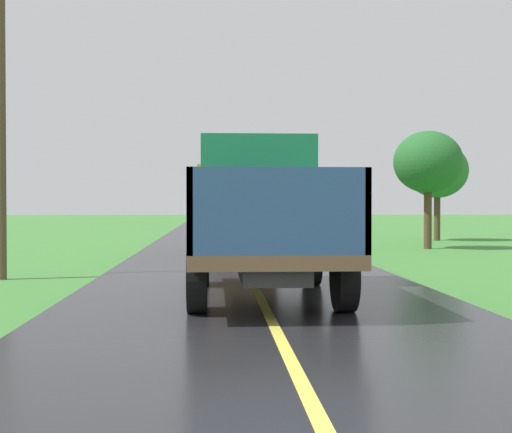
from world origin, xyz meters
TOP-DOWN VIEW (x-y plane):
  - banana_truck_near at (0.05, 9.98)m, footprint 2.38×5.82m
  - banana_truck_far at (-0.22, 19.75)m, footprint 2.38×5.81m
  - utility_pole_roadside at (-5.30, 12.94)m, footprint 2.24×0.20m
  - roadside_tree_near_left at (6.92, 22.61)m, footprint 2.48×2.48m
  - roadside_tree_mid_right at (9.05, 28.23)m, footprint 2.69×2.69m

SIDE VIEW (x-z plane):
  - banana_truck_far at x=-0.22m, z-range 0.06..2.86m
  - banana_truck_near at x=0.05m, z-range 0.06..2.86m
  - roadside_tree_mid_right at x=9.05m, z-range 0.92..5.23m
  - roadside_tree_near_left at x=6.92m, z-range 0.98..5.23m
  - utility_pole_roadside at x=-5.30m, z-range 0.33..7.91m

